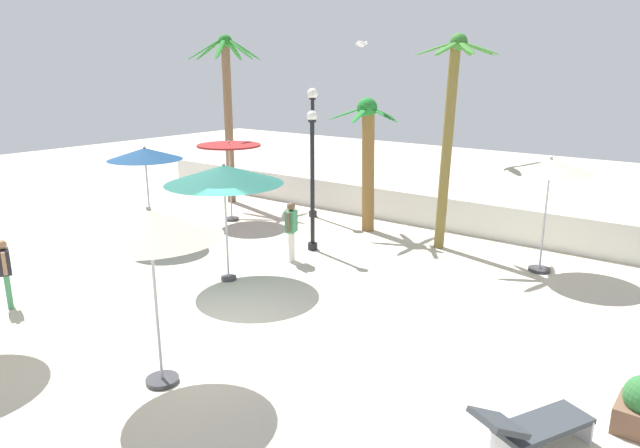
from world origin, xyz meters
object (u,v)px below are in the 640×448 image
patio_umbrella_4 (229,151)px  palm_tree_2 (450,120)px  patio_umbrella_3 (150,225)px  lamp_post_0 (312,179)px  guest_1 (5,268)px  lounge_chair_0 (532,426)px  patio_umbrella_2 (145,155)px  palm_tree_3 (228,102)px  patio_umbrella_1 (224,175)px  lamp_post_1 (313,142)px  patio_umbrella_5 (550,167)px  guest_0 (291,226)px  seagull_0 (361,44)px  palm_tree_0 (368,149)px

patio_umbrella_4 → palm_tree_2: bearing=11.9°
patio_umbrella_3 → patio_umbrella_4: patio_umbrella_3 is taller
patio_umbrella_4 → lamp_post_0: bearing=-11.9°
palm_tree_2 → guest_1: palm_tree_2 is taller
patio_umbrella_3 → lounge_chair_0: 6.14m
patio_umbrella_2 → palm_tree_3: (-1.94, 5.17, 1.19)m
patio_umbrella_1 → guest_1: (-2.52, -4.05, -1.69)m
lamp_post_1 → lounge_chair_0: size_ratio=2.30×
patio_umbrella_2 → patio_umbrella_4: bearing=88.1°
patio_umbrella_5 → lamp_post_0: bearing=-159.5°
patio_umbrella_4 → lamp_post_0: (4.22, -0.89, -0.32)m
patio_umbrella_3 → palm_tree_3: palm_tree_3 is taller
patio_umbrella_1 → patio_umbrella_2: (-4.19, 0.84, -0.01)m
palm_tree_2 → lamp_post_1: bearing=173.7°
guest_0 → seagull_0: (-0.52, 3.96, 4.75)m
seagull_0 → palm_tree_3: bearing=179.5°
patio_umbrella_5 → lounge_chair_0: patio_umbrella_5 is taller
patio_umbrella_2 → guest_0: 4.94m
patio_umbrella_1 → palm_tree_3: (-6.13, 6.01, 1.18)m
patio_umbrella_4 → lamp_post_0: 4.33m
guest_0 → seagull_0: size_ratio=1.48×
patio_umbrella_5 → lounge_chair_0: size_ratio=1.55×
patio_umbrella_2 → patio_umbrella_4: patio_umbrella_2 is taller
patio_umbrella_1 → palm_tree_3: size_ratio=0.46×
patio_umbrella_5 → lamp_post_0: (-5.71, -2.13, -0.62)m
patio_umbrella_5 → guest_0: patio_umbrella_5 is taller
palm_tree_0 → guest_1: palm_tree_0 is taller
guest_1 → patio_umbrella_1: bearing=58.1°
patio_umbrella_3 → guest_0: patio_umbrella_3 is taller
patio_umbrella_4 → lounge_chair_0: patio_umbrella_4 is taller
patio_umbrella_3 → palm_tree_2: size_ratio=0.51×
patio_umbrella_1 → palm_tree_2: (3.03, 5.55, 1.04)m
patio_umbrella_4 → palm_tree_0: size_ratio=0.65×
patio_umbrella_4 → lamp_post_1: lamp_post_1 is taller
palm_tree_2 → patio_umbrella_1: bearing=-118.7°
patio_umbrella_2 → lamp_post_0: lamp_post_0 is taller
palm_tree_0 → guest_1: bearing=-105.5°
palm_tree_2 → seagull_0: bearing=172.7°
palm_tree_2 → lamp_post_1: size_ratio=1.35×
lounge_chair_0 → guest_1: bearing=-169.2°
palm_tree_2 → guest_0: palm_tree_2 is taller
palm_tree_0 → lamp_post_1: 2.43m
seagull_0 → patio_umbrella_2: bearing=-128.1°
patio_umbrella_3 → palm_tree_0: bearing=103.7°
patio_umbrella_5 → palm_tree_3: (-11.98, 0.72, 1.11)m
lamp_post_1 → seagull_0: size_ratio=3.99×
patio_umbrella_1 → patio_umbrella_2: 4.27m
patio_umbrella_4 → palm_tree_3: 3.17m
patio_umbrella_1 → lamp_post_1: lamp_post_1 is taller
guest_1 → palm_tree_2: bearing=60.0°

